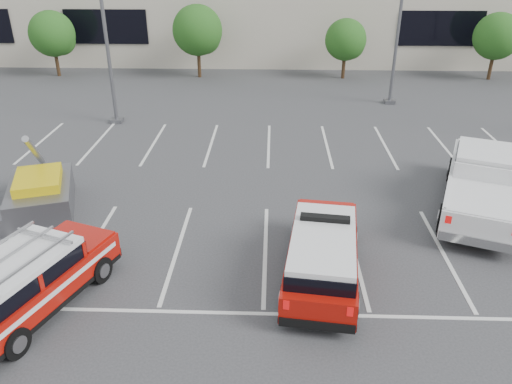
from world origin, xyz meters
TOP-DOWN VIEW (x-y plane):
  - ground at (0.00, 0.00)m, footprint 120.00×120.00m
  - stall_markings at (0.00, 4.50)m, footprint 23.00×15.00m
  - tree_left at (-14.91, 22.05)m, footprint 3.07×3.07m
  - tree_mid_left at (-4.91, 22.05)m, footprint 3.37×3.37m
  - tree_mid_right at (5.09, 22.05)m, footprint 2.77×2.77m
  - tree_right at (15.09, 22.05)m, footprint 3.07×3.07m
  - light_pole_left at (-8.00, 12.00)m, footprint 0.90×0.60m
  - light_pole_mid at (7.00, 16.00)m, footprint 0.90×0.60m
  - fire_chief_suv at (1.58, -1.29)m, footprint 2.47×5.23m
  - white_pickup at (7.48, 3.04)m, footprint 4.50×6.94m
  - ladder_suv at (-5.88, -2.84)m, footprint 3.37×5.09m
  - utility_rig at (-7.92, 2.29)m, footprint 3.14×4.09m

SIDE VIEW (x-z plane):
  - ground at x=0.00m, z-range 0.00..0.00m
  - stall_markings at x=0.00m, z-range 0.00..0.01m
  - utility_rig at x=-7.92m, z-range -0.91..2.11m
  - fire_chief_suv at x=1.58m, z-range -0.16..1.61m
  - ladder_suv at x=-5.88m, z-range -0.19..1.68m
  - white_pickup at x=7.48m, z-range -0.20..1.81m
  - tree_mid_right at x=5.09m, z-range 0.51..4.50m
  - tree_left at x=-14.91m, z-range 0.56..4.98m
  - tree_right at x=15.09m, z-range 0.56..4.98m
  - tree_mid_left at x=-4.91m, z-range 0.62..5.46m
  - light_pole_left at x=-8.00m, z-range 0.07..10.31m
  - light_pole_mid at x=7.00m, z-range 0.07..10.31m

